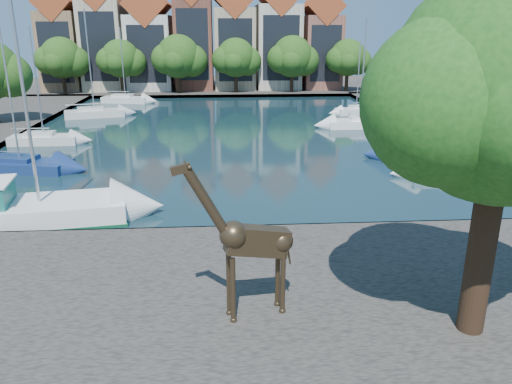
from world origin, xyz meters
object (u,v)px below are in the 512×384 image
giraffe_statue (249,241)px  motorsailer (4,208)px  sailboat_right_a (450,167)px  plane_tree (510,97)px

giraffe_statue → motorsailer: bearing=140.2°
motorsailer → sailboat_right_a: (25.91, 7.14, -0.38)m
plane_tree → sailboat_right_a: plane_tree is taller
motorsailer → giraffe_statue: bearing=-39.8°
giraffe_statue → plane_tree: bearing=-10.5°
plane_tree → giraffe_statue: size_ratio=2.01×
plane_tree → motorsailer: motorsailer is taller
plane_tree → sailboat_right_a: 20.79m
plane_tree → motorsailer: (-18.52, 10.95, -6.73)m
giraffe_statue → motorsailer: size_ratio=0.47×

